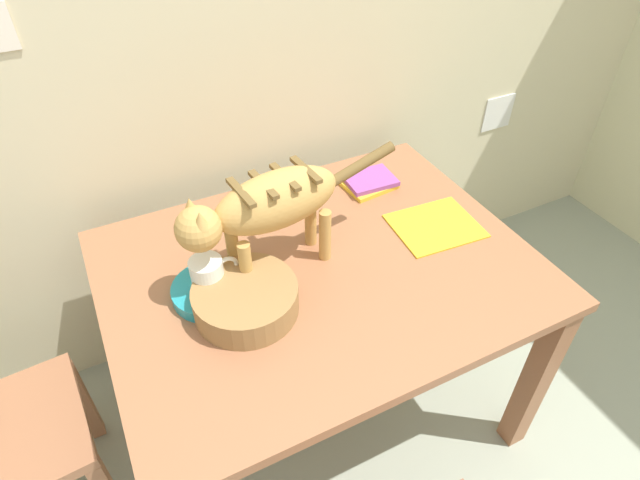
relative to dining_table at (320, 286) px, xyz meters
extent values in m
cube|color=beige|center=(-0.07, 0.63, 0.58)|extent=(4.64, 0.10, 2.50)
cube|color=white|center=(1.20, 0.58, 0.04)|extent=(0.16, 0.01, 0.16)
cube|color=#975F3F|center=(0.00, 0.00, 0.07)|extent=(1.26, 0.97, 0.03)
cube|color=brown|center=(0.00, 0.00, 0.02)|extent=(1.18, 0.89, 0.07)
cube|color=#975F3F|center=(0.58, -0.43, -0.31)|extent=(0.07, 0.07, 0.72)
cube|color=#975F3F|center=(-0.58, 0.43, -0.31)|extent=(0.07, 0.07, 0.72)
cube|color=#975F3F|center=(0.58, 0.43, -0.31)|extent=(0.07, 0.07, 0.72)
ellipsoid|color=tan|center=(-0.10, 0.05, 0.33)|extent=(0.38, 0.18, 0.16)
cube|color=brown|center=(-0.01, 0.06, 0.39)|extent=(0.03, 0.14, 0.01)
cube|color=brown|center=(-0.08, 0.06, 0.39)|extent=(0.03, 0.14, 0.01)
cube|color=brown|center=(-0.14, 0.05, 0.39)|extent=(0.03, 0.14, 0.01)
cube|color=brown|center=(-0.20, 0.04, 0.39)|extent=(0.03, 0.14, 0.01)
cylinder|color=tan|center=(-0.23, 0.00, 0.17)|extent=(0.04, 0.04, 0.17)
cylinder|color=tan|center=(-0.23, 0.08, 0.17)|extent=(0.04, 0.04, 0.17)
cylinder|color=tan|center=(0.03, 0.03, 0.17)|extent=(0.04, 0.04, 0.17)
cylinder|color=tan|center=(0.02, 0.11, 0.17)|extent=(0.04, 0.04, 0.17)
sphere|color=tan|center=(-0.33, 0.03, 0.33)|extent=(0.12, 0.12, 0.12)
cone|color=tan|center=(-0.32, 0.00, 0.38)|extent=(0.04, 0.04, 0.05)
cone|color=tan|center=(-0.33, 0.06, 0.38)|extent=(0.04, 0.04, 0.05)
cylinder|color=brown|center=(0.18, 0.08, 0.35)|extent=(0.22, 0.05, 0.08)
cylinder|color=teal|center=(-0.33, 0.03, 0.11)|extent=(0.21, 0.21, 0.04)
cylinder|color=white|center=(-0.33, 0.03, 0.17)|extent=(0.09, 0.09, 0.09)
torus|color=white|center=(-0.27, 0.03, 0.17)|extent=(0.06, 0.01, 0.06)
cube|color=gold|center=(0.42, 0.00, 0.09)|extent=(0.29, 0.25, 0.01)
cube|color=yellow|center=(0.34, 0.29, 0.10)|extent=(0.18, 0.15, 0.02)
cube|color=#944799|center=(0.34, 0.29, 0.11)|extent=(0.18, 0.14, 0.02)
cylinder|color=olive|center=(-0.26, -0.07, 0.13)|extent=(0.28, 0.28, 0.08)
cylinder|color=#43311C|center=(-0.26, -0.07, 0.13)|extent=(0.23, 0.23, 0.07)
cube|color=#996141|center=(-0.97, 0.07, -0.24)|extent=(0.45, 0.45, 0.04)
cube|color=#996141|center=(-0.79, 0.27, -0.47)|extent=(0.04, 0.04, 0.40)
camera|label=1|loc=(-0.51, -1.02, 1.17)|focal=29.48mm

